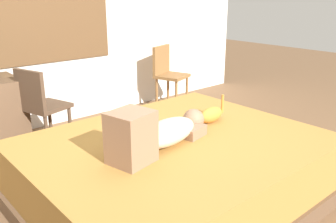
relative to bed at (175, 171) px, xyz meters
name	(u,v)px	position (x,y,z in m)	size (l,w,h in m)	color
ground_plane	(189,207)	(0.01, -0.14, -0.25)	(16.00, 16.00, 0.00)	brown
back_wall_with_window	(38,1)	(0.02, 2.32, 1.20)	(6.40, 0.14, 2.90)	silver
bed	(175,171)	(0.00, 0.00, 0.00)	(2.17, 1.76, 0.51)	brown
person_lying	(159,132)	(-0.18, -0.03, 0.37)	(0.94, 0.43, 0.34)	#CCB299
cat	(210,115)	(0.46, 0.09, 0.33)	(0.36, 0.13, 0.21)	#C67A2D
chair_by_desk	(40,104)	(-0.38, 1.56, 0.25)	(0.47, 0.47, 0.86)	#4C3828
chair_spare	(168,72)	(1.52, 1.85, 0.25)	(0.48, 0.48, 0.86)	brown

